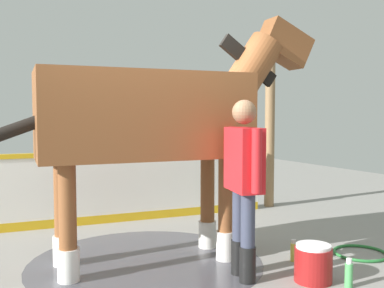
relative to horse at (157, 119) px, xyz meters
name	(u,v)px	position (x,y,z in m)	size (l,w,h in m)	color
ground_plane	(133,267)	(-0.04, 0.28, -1.49)	(16.00, 16.00, 0.02)	gray
wet_patch	(146,262)	(0.01, 0.12, -1.47)	(2.41, 2.41, 0.00)	#4C4C54
barrier_wall	(110,190)	(1.81, -0.05, -1.01)	(0.55, 4.73, 1.01)	white
roof_post_near	(270,123)	(1.67, -2.73, -0.10)	(0.16, 0.16, 2.75)	olive
horse	(157,119)	(0.00, 0.00, 0.00)	(1.06, 3.47, 2.60)	brown
handler	(244,177)	(-0.82, -0.52, -0.52)	(0.66, 0.32, 1.66)	black
wash_bucket	(313,263)	(-1.18, -1.04, -1.31)	(0.34, 0.34, 0.34)	maroon
bottle_shampoo	(294,251)	(-0.67, -1.25, -1.37)	(0.07, 0.07, 0.23)	#D8CC4C
bottle_spray	(349,274)	(-1.44, -1.22, -1.36)	(0.07, 0.07, 0.26)	#4CA559
hose_coil	(360,253)	(-0.84, -2.04, -1.46)	(0.58, 0.58, 0.03)	#267233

